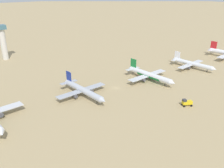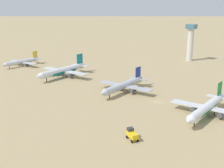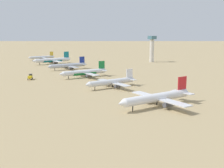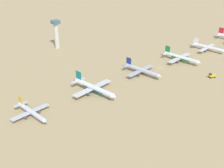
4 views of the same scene
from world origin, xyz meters
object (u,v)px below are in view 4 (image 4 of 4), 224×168
object	(u,v)px
parked_jet_2	(142,70)
control_tower	(56,33)
parked_jet_4	(208,47)
service_truck	(212,75)
parked_jet_1	(94,88)
parked_jet_3	(181,58)
parked_jet_0	(31,112)

from	to	relation	value
parked_jet_2	control_tower	xyz separation A→B (m)	(-105.48, -10.27, 12.53)
parked_jet_4	service_truck	bearing A→B (deg)	-58.67
parked_jet_1	parked_jet_2	xyz separation A→B (m)	(3.85, 50.20, -0.41)
parked_jet_3	parked_jet_0	bearing A→B (deg)	-96.04
parked_jet_4	parked_jet_0	bearing A→B (deg)	-95.66
parked_jet_4	service_truck	size ratio (longest dim) A/B	6.52
parked_jet_3	parked_jet_2	bearing A→B (deg)	-98.41
parked_jet_1	parked_jet_4	distance (m)	143.05
parked_jet_1	control_tower	bearing A→B (deg)	158.55
parked_jet_0	parked_jet_2	world-z (taller)	parked_jet_2
parked_jet_1	control_tower	distance (m)	109.86
parked_jet_2	service_truck	world-z (taller)	parked_jet_2
parked_jet_1	parked_jet_3	size ratio (longest dim) A/B	1.08
parked_jet_2	parked_jet_3	bearing A→B (deg)	81.59
service_truck	parked_jet_3	bearing A→B (deg)	162.31
parked_jet_2	service_truck	size ratio (longest dim) A/B	6.81
parked_jet_3	service_truck	xyz separation A→B (m)	(37.78, -12.05, -1.78)
parked_jet_0	service_truck	distance (m)	145.06
parked_jet_3	parked_jet_1	bearing A→B (deg)	-96.36
parked_jet_2	parked_jet_3	world-z (taller)	parked_jet_3
parked_jet_4	control_tower	distance (m)	155.20
parked_jet_0	parked_jet_4	distance (m)	192.31
parked_jet_0	parked_jet_1	distance (m)	49.27
parked_jet_0	service_truck	size ratio (longest dim) A/B	5.84
parked_jet_3	service_truck	distance (m)	39.70
parked_jet_1	service_truck	world-z (taller)	parked_jet_1
parked_jet_0	parked_jet_2	distance (m)	99.61
control_tower	parked_jet_0	bearing A→B (deg)	-42.54
parked_jet_2	control_tower	distance (m)	106.72
service_truck	parked_jet_1	bearing A→B (deg)	-119.56
parked_jet_0	control_tower	world-z (taller)	control_tower
parked_jet_0	parked_jet_4	bearing A→B (deg)	84.34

